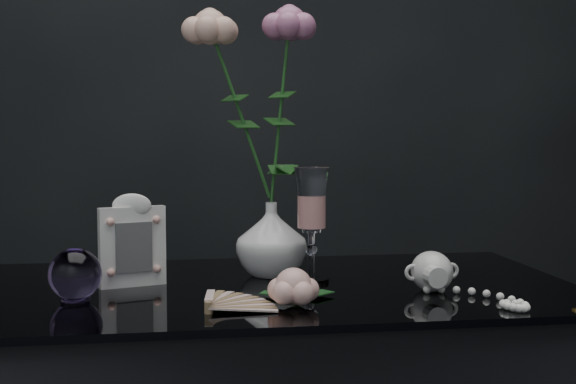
{
  "coord_description": "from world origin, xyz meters",
  "views": [
    {
      "loc": [
        -0.18,
        -1.3,
        1.04
      ],
      "look_at": [
        0.03,
        0.07,
        0.92
      ],
      "focal_mm": 50.0,
      "sensor_mm": 36.0,
      "label": 1
    }
  ],
  "objects": [
    {
      "name": "picture_frame",
      "position": [
        -0.23,
        0.08,
        0.84
      ],
      "size": [
        0.14,
        0.12,
        0.16
      ],
      "primitive_type": null,
      "rotation": [
        0.0,
        0.0,
        0.31
      ],
      "color": "white",
      "rests_on": "table"
    },
    {
      "name": "roses",
      "position": [
        -0.01,
        0.14,
        1.1
      ],
      "size": [
        0.23,
        0.12,
        0.41
      ],
      "color": "#FFB69C",
      "rests_on": "vase"
    },
    {
      "name": "paper_fan",
      "position": [
        -0.12,
        -0.14,
        0.77
      ],
      "size": [
        0.25,
        0.22,
        0.02
      ],
      "primitive_type": null,
      "rotation": [
        0.0,
        0.0,
        0.34
      ],
      "color": "beige",
      "rests_on": "table"
    },
    {
      "name": "pearl_jar",
      "position": [
        0.26,
        -0.04,
        0.8
      ],
      "size": [
        0.25,
        0.26,
        0.07
      ],
      "primitive_type": null,
      "rotation": [
        0.0,
        0.0,
        0.05
      ],
      "color": "silver",
      "rests_on": "table"
    },
    {
      "name": "loose_rose",
      "position": [
        0.01,
        -0.12,
        0.79
      ],
      "size": [
        0.16,
        0.19,
        0.06
      ],
      "primitive_type": null,
      "rotation": [
        0.0,
        0.0,
        0.14
      ],
      "color": "#FFB4A4",
      "rests_on": "table"
    },
    {
      "name": "paperweight",
      "position": [
        -0.32,
        -0.02,
        0.8
      ],
      "size": [
        0.11,
        0.11,
        0.08
      ],
      "primitive_type": null,
      "rotation": [
        0.0,
        0.0,
        -0.33
      ],
      "color": "#8A6CB0",
      "rests_on": "table"
    },
    {
      "name": "wine_glass",
      "position": [
        0.08,
        0.07,
        0.86
      ],
      "size": [
        0.08,
        0.08,
        0.2
      ],
      "primitive_type": null,
      "rotation": [
        0.0,
        0.0,
        -0.43
      ],
      "color": "white",
      "rests_on": "table"
    },
    {
      "name": "vase",
      "position": [
        0.01,
        0.14,
        0.83
      ],
      "size": [
        0.13,
        0.13,
        0.14
      ],
      "primitive_type": "imported",
      "rotation": [
        0.0,
        0.0,
        -0.02
      ],
      "color": "white",
      "rests_on": "table"
    }
  ]
}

